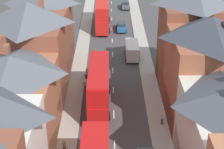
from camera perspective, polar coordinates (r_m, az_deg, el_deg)
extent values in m
cube|color=#A8A399|center=(57.68, -4.96, 1.55)|extent=(2.20, 104.00, 0.14)
cube|color=#A8A399|center=(57.77, 5.18, 1.58)|extent=(2.20, 104.00, 0.14)
cube|color=silver|center=(40.39, 0.39, -10.76)|extent=(0.14, 1.80, 0.01)
cube|color=silver|center=(45.29, 0.28, -6.11)|extent=(0.14, 1.80, 0.01)
cube|color=silver|center=(50.42, 0.20, -2.39)|extent=(0.14, 1.80, 0.01)
cube|color=silver|center=(55.73, 0.14, 0.63)|extent=(0.14, 1.80, 0.01)
cube|color=silver|center=(61.17, 0.08, 3.12)|extent=(0.14, 1.80, 0.01)
cube|color=silver|center=(66.70, 0.04, 5.20)|extent=(0.14, 1.80, 0.01)
cube|color=silver|center=(72.31, 0.00, 6.96)|extent=(0.14, 1.80, 0.01)
cube|color=silver|center=(77.98, -0.04, 8.47)|extent=(0.14, 1.80, 0.01)
cube|color=silver|center=(83.69, -0.07, 9.77)|extent=(0.14, 1.80, 0.01)
cube|color=silver|center=(89.44, -0.09, 10.90)|extent=(0.14, 1.80, 0.01)
cube|color=#A36042|center=(40.15, -14.39, -5.04)|extent=(8.00, 10.54, 8.01)
cube|color=#1E5133|center=(40.70, -8.56, -7.99)|extent=(0.12, 9.70, 3.20)
pyramid|color=#565B66|center=(37.83, -15.24, 1.38)|extent=(8.00, 10.54, 1.95)
cube|color=brown|center=(40.52, -15.80, 3.77)|extent=(0.60, 0.90, 0.94)
cube|color=brown|center=(48.42, -11.95, 2.25)|extent=(8.00, 9.69, 9.91)
cube|color=#1E5133|center=(49.26, -7.09, -1.26)|extent=(0.12, 8.92, 3.20)
pyramid|color=#565B66|center=(46.23, -12.68, 9.27)|extent=(8.00, 9.69, 2.54)
cube|color=brown|center=(46.10, -10.80, 10.34)|extent=(0.60, 0.90, 1.45)
cube|color=brown|center=(56.97, -10.26, 5.98)|extent=(8.00, 8.98, 9.49)
cube|color=maroon|center=(57.62, -6.13, 3.13)|extent=(0.12, 8.27, 3.20)
cube|color=#935138|center=(43.07, 14.02, -0.92)|extent=(8.00, 9.20, 10.31)
cube|color=black|center=(44.02, 8.51, -5.05)|extent=(0.12, 8.46, 3.20)
pyramid|color=#383D47|center=(40.59, 15.00, 7.00)|extent=(8.00, 9.20, 2.34)
cube|color=brown|center=(50.24, 11.94, 4.15)|extent=(8.00, 7.64, 11.46)
cube|color=olive|center=(51.28, 7.20, -0.07)|extent=(0.12, 7.03, 3.20)
cube|color=red|center=(72.40, -1.45, 8.36)|extent=(2.44, 10.80, 2.50)
cube|color=red|center=(71.67, -1.47, 10.17)|extent=(2.44, 10.58, 2.30)
cube|color=red|center=(71.33, -1.48, 11.10)|extent=(2.39, 10.37, 0.10)
cube|color=#28333D|center=(77.43, -1.39, 9.76)|extent=(2.20, 0.10, 1.20)
cube|color=#28333D|center=(72.35, -2.40, 8.54)|extent=(0.06, 9.18, 0.90)
cube|color=#28333D|center=(71.67, -2.44, 10.24)|extent=(0.06, 9.18, 0.90)
cylinder|color=black|center=(75.97, -2.33, 8.33)|extent=(0.30, 1.00, 1.00)
cylinder|color=black|center=(75.92, -0.47, 8.34)|extent=(0.30, 1.00, 1.00)
cylinder|color=black|center=(70.01, -2.48, 6.68)|extent=(0.30, 1.00, 1.00)
cylinder|color=black|center=(69.96, -0.47, 6.69)|extent=(0.30, 1.00, 1.00)
cube|color=red|center=(46.05, -1.98, -3.12)|extent=(2.44, 10.80, 2.50)
cube|color=red|center=(44.90, -2.03, -0.47)|extent=(2.44, 10.58, 2.30)
cube|color=red|center=(44.36, -2.06, 0.91)|extent=(2.39, 10.37, 0.10)
cube|color=#28333D|center=(50.66, -1.85, 0.11)|extent=(2.20, 0.10, 1.20)
cube|color=#28333D|center=(49.66, -1.89, 2.47)|extent=(2.20, 0.10, 1.10)
cube|color=#28333D|center=(45.97, -3.47, -2.85)|extent=(0.06, 9.18, 0.90)
cube|color=#28333D|center=(44.90, -3.55, -0.36)|extent=(0.06, 9.18, 0.90)
cube|color=yellow|center=(49.34, -1.90, 3.32)|extent=(1.34, 0.08, 0.32)
cylinder|color=black|center=(49.57, -3.28, -2.34)|extent=(0.30, 1.00, 1.00)
cylinder|color=black|center=(49.51, -0.46, -2.33)|extent=(0.30, 1.00, 1.00)
cylinder|color=black|center=(44.18, -3.64, -6.34)|extent=(0.30, 1.00, 1.00)
cylinder|color=black|center=(44.11, -0.46, -6.34)|extent=(0.30, 1.00, 1.00)
cube|color=#28333D|center=(35.44, -2.47, -8.54)|extent=(2.20, 0.10, 1.10)
cube|color=yellow|center=(34.98, -2.49, -7.47)|extent=(1.34, 0.08, 0.32)
cube|color=#B7BABF|center=(52.42, -3.22, -0.42)|extent=(1.70, 3.96, 0.69)
cube|color=#28333D|center=(51.95, -3.25, 0.12)|extent=(1.46, 1.98, 0.60)
cylinder|color=black|center=(53.72, -4.06, -0.14)|extent=(0.20, 0.62, 0.62)
cylinder|color=black|center=(53.64, -2.25, -0.14)|extent=(0.20, 0.62, 0.62)
cylinder|color=black|center=(51.55, -4.21, -1.39)|extent=(0.20, 0.62, 0.62)
cylinder|color=black|center=(51.46, -2.32, -1.38)|extent=(0.20, 0.62, 0.62)
cube|color=#4C515B|center=(84.83, 2.06, 10.48)|extent=(1.70, 3.89, 0.78)
cube|color=#28333D|center=(84.45, 2.07, 10.89)|extent=(1.46, 1.94, 0.60)
cylinder|color=black|center=(86.06, 1.45, 10.46)|extent=(0.20, 0.62, 0.62)
cylinder|color=black|center=(86.13, 2.60, 10.45)|extent=(0.20, 0.62, 0.62)
cylinder|color=black|center=(83.75, 1.50, 9.99)|extent=(0.20, 0.62, 0.62)
cylinder|color=black|center=(83.83, 2.68, 9.98)|extent=(0.20, 0.62, 0.62)
cube|color=#236093|center=(71.32, 1.46, 7.26)|extent=(1.70, 4.23, 0.79)
cube|color=#28333D|center=(70.89, 1.47, 7.74)|extent=(1.46, 2.11, 0.60)
cylinder|color=black|center=(72.67, 0.75, 7.32)|extent=(0.20, 0.62, 0.62)
cylinder|color=black|center=(72.72, 2.10, 7.31)|extent=(0.20, 0.62, 0.62)
cylinder|color=black|center=(70.20, 0.79, 6.60)|extent=(0.20, 0.62, 0.62)
cylinder|color=black|center=(70.26, 2.19, 6.60)|extent=(0.20, 0.62, 0.62)
cube|color=white|center=(59.42, 3.09, 3.76)|extent=(1.96, 5.20, 2.10)
cube|color=#28333D|center=(61.65, 2.97, 4.95)|extent=(1.76, 0.10, 0.90)
cylinder|color=black|center=(61.19, 2.07, 3.47)|extent=(0.24, 0.72, 0.72)
cylinder|color=black|center=(61.31, 3.90, 3.47)|extent=(0.24, 0.72, 0.72)
cylinder|color=black|center=(58.35, 2.19, 2.25)|extent=(0.24, 0.72, 0.72)
cylinder|color=black|center=(58.47, 4.11, 2.26)|extent=(0.24, 0.72, 0.72)
cube|color=#A87A38|center=(38.83, -7.30, -10.48)|extent=(0.36, 0.22, 0.54)
sphere|color=tan|center=(38.59, -7.33, -10.02)|extent=(0.22, 0.22, 0.22)
cylinder|color=#3D4256|center=(43.48, 7.52, -7.06)|extent=(0.14, 0.14, 0.84)
cylinder|color=#3D4256|center=(43.50, 7.75, -7.05)|extent=(0.14, 0.14, 0.84)
cube|color=silver|center=(43.11, 7.69, -6.30)|extent=(0.36, 0.22, 0.54)
sphere|color=beige|center=(42.90, 7.72, -5.86)|extent=(0.22, 0.22, 0.22)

